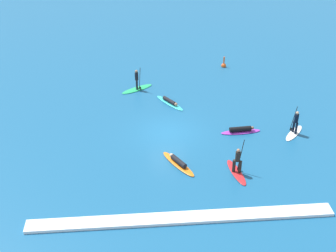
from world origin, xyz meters
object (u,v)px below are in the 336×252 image
surfer_on_orange_board (178,163)px  surfer_on_red_board (237,167)px  surfer_on_green_board (137,85)px  surfer_on_purple_board (241,130)px  surfer_on_white_board (295,127)px  surfer_on_teal_board (170,102)px  marker_buoy (224,65)px

surfer_on_orange_board → surfer_on_red_board: (3.48, -1.16, 0.32)m
surfer_on_green_board → surfer_on_purple_board: (7.11, -7.37, -0.23)m
surfer_on_white_board → surfer_on_purple_board: bearing=123.2°
surfer_on_orange_board → surfer_on_teal_board: (0.18, 8.12, -0.02)m
surfer_on_orange_board → surfer_on_red_board: size_ratio=1.11×
surfer_on_orange_board → surfer_on_teal_board: surfer_on_orange_board is taller
surfer_on_green_board → surfer_on_orange_board: size_ratio=0.93×
surfer_on_white_board → surfer_on_purple_board: 3.73m
surfer_on_green_board → marker_buoy: size_ratio=2.61×
surfer_on_green_board → surfer_on_orange_board: 11.08m
surfer_on_green_board → surfer_on_teal_board: (2.51, -2.71, -0.27)m
surfer_on_orange_board → surfer_on_white_board: size_ratio=1.34×
surfer_on_green_board → surfer_on_purple_board: bearing=-78.0°
surfer_on_green_board → surfer_on_teal_board: surfer_on_green_board is taller
surfer_on_purple_board → surfer_on_white_board: bearing=-11.1°
surfer_on_white_board → surfer_on_purple_board: (-3.69, 0.45, -0.34)m
surfer_on_red_board → marker_buoy: size_ratio=2.52×
surfer_on_white_board → surfer_on_teal_board: (-8.29, 5.12, -0.38)m
surfer_on_green_board → surfer_on_red_board: bearing=-96.1°
surfer_on_orange_board → surfer_on_purple_board: 5.90m
surfer_on_green_board → surfer_on_white_board: bearing=-67.9°
surfer_on_red_board → marker_buoy: bearing=-17.9°
surfer_on_red_board → marker_buoy: (2.23, 15.99, -0.30)m
surfer_on_purple_board → marker_buoy: bearing=81.2°
surfer_on_red_board → marker_buoy: 16.14m
surfer_on_orange_board → marker_buoy: marker_buoy is taller
surfer_on_orange_board → surfer_on_white_board: (8.47, 3.01, 0.35)m
marker_buoy → surfer_on_teal_board: bearing=-129.6°
surfer_on_green_board → surfer_on_red_board: 13.32m
surfer_on_green_board → surfer_on_white_board: size_ratio=1.25×
surfer_on_white_board → surfer_on_orange_board: bearing=149.8°
surfer_on_orange_board → surfer_on_teal_board: 8.12m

